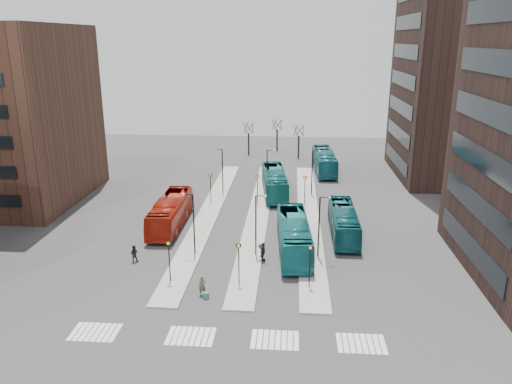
# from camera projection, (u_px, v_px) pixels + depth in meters

# --- Properties ---
(ground) EXTENTS (160.00, 160.00, 0.00)m
(ground) POSITION_uv_depth(u_px,v_px,m) (194.00, 373.00, 31.61)
(ground) COLOR #323234
(ground) RESTS_ON ground
(island_left) EXTENTS (2.50, 45.00, 0.15)m
(island_left) POSITION_uv_depth(u_px,v_px,m) (209.00, 213.00, 60.46)
(island_left) COLOR gray
(island_left) RESTS_ON ground
(island_mid) EXTENTS (2.50, 45.00, 0.15)m
(island_mid) POSITION_uv_depth(u_px,v_px,m) (258.00, 214.00, 60.03)
(island_mid) COLOR gray
(island_mid) RESTS_ON ground
(island_right) EXTENTS (2.50, 45.00, 0.15)m
(island_right) POSITION_uv_depth(u_px,v_px,m) (308.00, 215.00, 59.60)
(island_right) COLOR gray
(island_right) RESTS_ON ground
(suitcase) EXTENTS (0.45, 0.36, 0.55)m
(suitcase) POSITION_uv_depth(u_px,v_px,m) (206.00, 296.00, 40.53)
(suitcase) COLOR navy
(suitcase) RESTS_ON ground
(red_bus) EXTENTS (2.91, 12.00, 3.34)m
(red_bus) POSITION_uv_depth(u_px,v_px,m) (171.00, 212.00, 55.80)
(red_bus) COLOR #9F1A0C
(red_bus) RESTS_ON ground
(teal_bus_a) EXTENTS (3.69, 12.44, 3.42)m
(teal_bus_a) POSITION_uv_depth(u_px,v_px,m) (294.00, 235.00, 49.11)
(teal_bus_a) COLOR #166B71
(teal_bus_a) RESTS_ON ground
(teal_bus_b) EXTENTS (4.15, 12.52, 3.42)m
(teal_bus_b) POSITION_uv_depth(u_px,v_px,m) (274.00, 182.00, 67.30)
(teal_bus_b) COLOR #146663
(teal_bus_b) RESTS_ON ground
(teal_bus_c) EXTENTS (2.58, 11.00, 3.06)m
(teal_bus_c) POSITION_uv_depth(u_px,v_px,m) (343.00, 222.00, 53.21)
(teal_bus_c) COLOR #12535A
(teal_bus_c) RESTS_ON ground
(teal_bus_d) EXTENTS (3.49, 12.42, 3.42)m
(teal_bus_d) POSITION_uv_depth(u_px,v_px,m) (324.00, 161.00, 78.75)
(teal_bus_d) COLOR #166372
(teal_bus_d) RESTS_ON ground
(traveller) EXTENTS (0.72, 0.59, 1.68)m
(traveller) POSITION_uv_depth(u_px,v_px,m) (202.00, 286.00, 40.95)
(traveller) COLOR brown
(traveller) RESTS_ON ground
(commuter_a) EXTENTS (0.87, 0.72, 1.65)m
(commuter_a) POSITION_uv_depth(u_px,v_px,m) (134.00, 253.00, 47.12)
(commuter_a) COLOR black
(commuter_a) RESTS_ON ground
(commuter_b) EXTENTS (0.59, 1.12, 1.82)m
(commuter_b) POSITION_uv_depth(u_px,v_px,m) (263.00, 252.00, 47.30)
(commuter_b) COLOR black
(commuter_b) RESTS_ON ground
(commuter_c) EXTENTS (0.67, 1.11, 1.68)m
(commuter_c) POSITION_uv_depth(u_px,v_px,m) (261.00, 252.00, 47.32)
(commuter_c) COLOR black
(commuter_c) RESTS_ON ground
(crosswalk_stripes) EXTENTS (22.35, 2.40, 0.01)m
(crosswalk_stripes) POSITION_uv_depth(u_px,v_px,m) (229.00, 338.00, 35.29)
(crosswalk_stripes) COLOR silver
(crosswalk_stripes) RESTS_ON ground
(tower_far) EXTENTS (20.12, 20.00, 30.00)m
(tower_far) POSITION_uv_depth(u_px,v_px,m) (473.00, 76.00, 72.55)
(tower_far) COLOR #31211B
(tower_far) RESTS_ON ground
(sign_poles) EXTENTS (12.45, 22.12, 3.65)m
(sign_poles) POSITION_uv_depth(u_px,v_px,m) (250.00, 215.00, 52.70)
(sign_poles) COLOR black
(sign_poles) RESTS_ON ground
(lamp_posts) EXTENTS (14.04, 20.24, 6.12)m
(lamp_posts) POSITION_uv_depth(u_px,v_px,m) (263.00, 191.00, 57.04)
(lamp_posts) COLOR black
(lamp_posts) RESTS_ON ground
(bare_trees) EXTENTS (10.97, 8.14, 5.90)m
(bare_trees) POSITION_uv_depth(u_px,v_px,m) (275.00, 140.00, 90.33)
(bare_trees) COLOR black
(bare_trees) RESTS_ON ground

